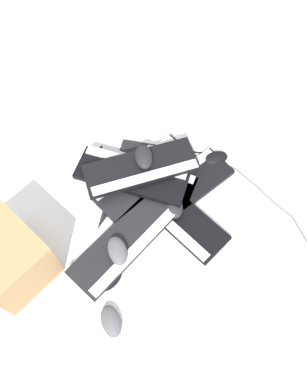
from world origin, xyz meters
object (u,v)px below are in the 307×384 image
(keyboard_7, at_px, (132,175))
(mouse_3, at_px, (215,158))
(mouse_0, at_px, (111,321))
(mouse_2, at_px, (174,206))
(mouse_4, at_px, (117,251))
(mouse_5, at_px, (144,157))
(keyboard_0, at_px, (142,176))
(keyboard_8, at_px, (141,168))
(keyboard_4, at_px, (182,189))
(cardboard_box, at_px, (8,258))
(keyboard_6, at_px, (124,243))
(keyboard_2, at_px, (122,228))
(keyboard_3, at_px, (175,214))
(keyboard_1, at_px, (130,187))
(mouse_1, at_px, (110,278))
(keyboard_5, at_px, (144,177))

(keyboard_7, height_order, mouse_3, keyboard_7)
(mouse_0, height_order, mouse_2, mouse_2)
(mouse_4, relative_size, mouse_5, 1.00)
(keyboard_0, xyz_separation_m, keyboard_8, (-0.02, 0.00, 0.09))
(keyboard_4, relative_size, cardboard_box, 1.70)
(mouse_3, relative_size, mouse_4, 1.00)
(mouse_0, bearing_deg, keyboard_8, -30.62)
(keyboard_6, bearing_deg, mouse_5, -17.89)
(keyboard_0, bearing_deg, keyboard_2, 157.74)
(keyboard_3, xyz_separation_m, mouse_5, (0.19, 0.11, 0.13))
(keyboard_1, relative_size, mouse_0, 4.22)
(keyboard_3, height_order, mouse_1, mouse_1)
(keyboard_3, bearing_deg, keyboard_0, 32.82)
(keyboard_1, height_order, mouse_4, mouse_4)
(keyboard_6, relative_size, keyboard_7, 0.91)
(keyboard_3, xyz_separation_m, mouse_2, (0.02, 0.01, 0.04))
(keyboard_0, relative_size, keyboard_8, 1.00)
(keyboard_5, bearing_deg, keyboard_0, 18.35)
(keyboard_4, distance_m, keyboard_7, 0.21)
(keyboard_8, height_order, mouse_4, keyboard_8)
(keyboard_6, relative_size, mouse_5, 3.85)
(keyboard_1, distance_m, mouse_2, 0.21)
(keyboard_1, distance_m, mouse_3, 0.38)
(keyboard_0, relative_size, keyboard_4, 1.03)
(keyboard_4, xyz_separation_m, mouse_2, (-0.09, 0.05, 0.04))
(keyboard_8, bearing_deg, mouse_4, 161.65)
(keyboard_5, relative_size, keyboard_8, 0.95)
(mouse_5, distance_m, cardboard_box, 0.61)
(keyboard_2, xyz_separation_m, mouse_1, (-0.19, 0.05, 0.01))
(keyboard_8, bearing_deg, keyboard_2, 157.03)
(keyboard_7, xyz_separation_m, mouse_0, (-0.54, 0.10, -0.05))
(keyboard_7, bearing_deg, keyboard_4, -103.09)
(mouse_2, relative_size, cardboard_box, 0.42)
(mouse_5, bearing_deg, keyboard_0, 133.06)
(keyboard_8, relative_size, mouse_1, 4.20)
(keyboard_7, distance_m, mouse_5, 0.09)
(keyboard_3, relative_size, keyboard_5, 0.99)
(keyboard_2, relative_size, mouse_1, 4.01)
(keyboard_7, bearing_deg, keyboard_6, 170.14)
(mouse_5, bearing_deg, keyboard_6, 160.08)
(keyboard_2, xyz_separation_m, mouse_5, (0.24, -0.10, 0.13))
(keyboard_1, xyz_separation_m, keyboard_3, (-0.14, -0.17, 0.00))
(keyboard_2, bearing_deg, mouse_4, 170.96)
(mouse_0, height_order, mouse_1, same)
(keyboard_7, bearing_deg, mouse_5, -53.93)
(keyboard_5, bearing_deg, keyboard_1, 113.24)
(keyboard_3, relative_size, mouse_1, 3.95)
(mouse_1, xyz_separation_m, mouse_2, (0.25, -0.26, 0.03))
(mouse_5, bearing_deg, keyboard_8, 149.46)
(keyboard_3, bearing_deg, keyboard_2, 101.61)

